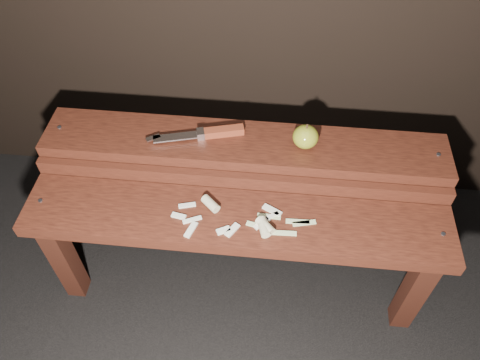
# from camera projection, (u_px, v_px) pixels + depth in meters

# --- Properties ---
(ground) EXTENTS (60.00, 60.00, 0.00)m
(ground) POSITION_uv_depth(u_px,v_px,m) (238.00, 276.00, 1.64)
(ground) COLOR black
(bench_front_tier) EXTENTS (1.20, 0.20, 0.42)m
(bench_front_tier) POSITION_uv_depth(u_px,v_px,m) (236.00, 234.00, 1.33)
(bench_front_tier) COLOR black
(bench_front_tier) RESTS_ON ground
(bench_rear_tier) EXTENTS (1.20, 0.21, 0.50)m
(bench_rear_tier) POSITION_uv_depth(u_px,v_px,m) (243.00, 162.00, 1.44)
(bench_rear_tier) COLOR black
(bench_rear_tier) RESTS_ON ground
(apple) EXTENTS (0.07, 0.07, 0.08)m
(apple) POSITION_uv_depth(u_px,v_px,m) (306.00, 137.00, 1.34)
(apple) COLOR olive
(apple) RESTS_ON bench_rear_tier
(knife) EXTENTS (0.29, 0.10, 0.03)m
(knife) POSITION_uv_depth(u_px,v_px,m) (212.00, 133.00, 1.38)
(knife) COLOR maroon
(knife) RESTS_ON bench_rear_tier
(apple_scraps) EXTENTS (0.40, 0.14, 0.03)m
(apple_scraps) POSITION_uv_depth(u_px,v_px,m) (245.00, 220.00, 1.27)
(apple_scraps) COLOR beige
(apple_scraps) RESTS_ON bench_front_tier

